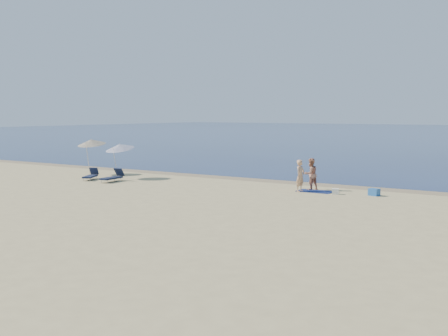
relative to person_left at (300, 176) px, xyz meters
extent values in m
cube|color=#847254|center=(-3.79, 3.19, -0.82)|extent=(240.00, 1.60, 0.00)
imported|color=tan|center=(0.00, 0.00, 0.00)|extent=(0.46, 0.64, 1.65)
imported|color=#B3755E|center=(0.18, 0.91, 0.01)|extent=(0.94, 1.02, 1.68)
cube|color=#0F1B4E|center=(0.67, 0.42, -0.81)|extent=(1.87, 1.07, 0.03)
cube|color=white|center=(1.89, 0.09, -0.69)|extent=(0.41, 0.38, 0.28)
cube|color=#1F58AA|center=(3.67, 0.68, -0.65)|extent=(0.57, 0.47, 0.35)
cylinder|color=silver|center=(-11.98, -1.03, 0.15)|extent=(0.06, 0.46, 2.02)
cone|color=white|center=(-11.98, -0.62, 1.13)|extent=(1.87, 1.89, 0.67)
sphere|color=silver|center=(-11.98, -0.62, 1.31)|extent=(0.06, 0.06, 0.06)
cylinder|color=silver|center=(-15.17, -0.26, 0.23)|extent=(0.09, 0.40, 2.19)
cone|color=beige|center=(-15.17, 0.09, 1.30)|extent=(2.06, 2.09, 0.64)
sphere|color=silver|center=(-15.17, 0.09, 1.50)|extent=(0.06, 0.06, 0.06)
cube|color=#16203E|center=(-12.90, -2.27, -0.62)|extent=(1.08, 1.49, 0.09)
cube|color=#16203E|center=(-13.21, -1.64, -0.36)|extent=(0.61, 0.53, 0.46)
cylinder|color=#A5A5AD|center=(-12.71, -2.18, -0.72)|extent=(0.03, 0.03, 0.21)
cube|color=#131C36|center=(-11.11, -2.31, -0.60)|extent=(0.73, 1.60, 0.10)
cube|color=#131C36|center=(-11.20, -1.54, -0.31)|extent=(0.60, 0.44, 0.50)
cylinder|color=#A5A5AD|center=(-10.89, -2.28, -0.71)|extent=(0.03, 0.03, 0.23)
camera|label=1|loc=(12.24, -26.30, 3.26)|focal=45.00mm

